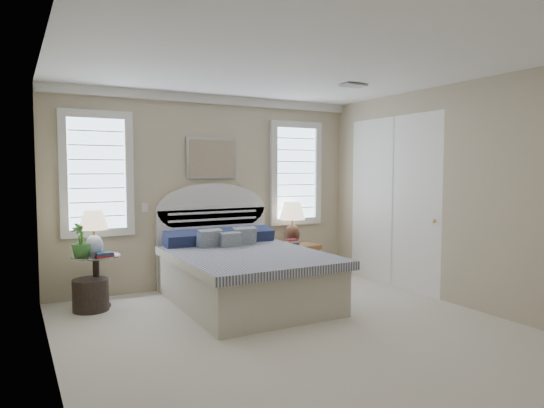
{
  "coord_description": "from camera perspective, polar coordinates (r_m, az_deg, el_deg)",
  "views": [
    {
      "loc": [
        -2.53,
        -4.0,
        1.65
      ],
      "look_at": [
        0.18,
        1.0,
        1.25
      ],
      "focal_mm": 32.0,
      "sensor_mm": 36.0,
      "label": 1
    }
  ],
  "objects": [
    {
      "name": "floor",
      "position": [
        5.01,
        3.77,
        -15.21
      ],
      "size": [
        4.5,
        5.0,
        0.01
      ],
      "primitive_type": "cube",
      "color": "beige",
      "rests_on": "ground"
    },
    {
      "name": "ceiling",
      "position": [
        4.85,
        3.92,
        16.54
      ],
      "size": [
        4.5,
        5.0,
        0.01
      ],
      "primitive_type": "cube",
      "color": "white",
      "rests_on": "wall_back"
    },
    {
      "name": "wall_back",
      "position": [
        6.98,
        -7.2,
        1.53
      ],
      "size": [
        4.5,
        0.02,
        2.7
      ],
      "primitive_type": "cube",
      "color": "#C0B290",
      "rests_on": "floor"
    },
    {
      "name": "wall_left",
      "position": [
        4.02,
        -24.41,
        -0.6
      ],
      "size": [
        0.02,
        5.0,
        2.7
      ],
      "primitive_type": "cube",
      "color": "#C0B290",
      "rests_on": "floor"
    },
    {
      "name": "wall_right",
      "position": [
        6.24,
        21.6,
        0.99
      ],
      "size": [
        0.02,
        5.0,
        2.7
      ],
      "primitive_type": "cube",
      "color": "#C0B290",
      "rests_on": "floor"
    },
    {
      "name": "crown_molding",
      "position": [
        7.01,
        -7.17,
        12.12
      ],
      "size": [
        4.5,
        0.08,
        0.12
      ],
      "primitive_type": "cube",
      "color": "silver",
      "rests_on": "wall_back"
    },
    {
      "name": "hvac_vent",
      "position": [
        6.16,
        9.52,
        13.59
      ],
      "size": [
        0.3,
        0.2,
        0.02
      ],
      "primitive_type": "cube",
      "color": "#B2B2B2",
      "rests_on": "ceiling"
    },
    {
      "name": "switch_plate",
      "position": [
        6.69,
        -14.74,
        -0.39
      ],
      "size": [
        0.08,
        0.01,
        0.12
      ],
      "primitive_type": "cube",
      "color": "silver",
      "rests_on": "wall_back"
    },
    {
      "name": "window_left",
      "position": [
        6.55,
        -19.91,
        3.35
      ],
      "size": [
        0.9,
        0.06,
        1.6
      ],
      "primitive_type": "cube",
      "color": "#C9E6FF",
      "rests_on": "wall_back"
    },
    {
      "name": "window_right",
      "position": [
        7.58,
        2.77,
        3.64
      ],
      "size": [
        0.9,
        0.06,
        1.6
      ],
      "primitive_type": "cube",
      "color": "#C9E6FF",
      "rests_on": "wall_back"
    },
    {
      "name": "painting",
      "position": [
        6.94,
        -7.11,
        5.4
      ],
      "size": [
        0.74,
        0.04,
        0.58
      ],
      "primitive_type": "cube",
      "color": "silver",
      "rests_on": "wall_back"
    },
    {
      "name": "closet_door",
      "position": [
        7.06,
        13.98,
        0.25
      ],
      "size": [
        0.02,
        1.8,
        2.4
      ],
      "primitive_type": "cube",
      "color": "white",
      "rests_on": "floor"
    },
    {
      "name": "bed",
      "position": [
        6.14,
        -3.55,
        -7.86
      ],
      "size": [
        1.72,
        2.28,
        1.47
      ],
      "color": "beige",
      "rests_on": "floor"
    },
    {
      "name": "side_table_left",
      "position": [
        6.24,
        -19.96,
        -7.91
      ],
      "size": [
        0.56,
        0.56,
        0.63
      ],
      "color": "black",
      "rests_on": "floor"
    },
    {
      "name": "nightstand_right",
      "position": [
        7.35,
        3.41,
        -5.89
      ],
      "size": [
        0.5,
        0.4,
        0.53
      ],
      "color": "#955830",
      "rests_on": "floor"
    },
    {
      "name": "floor_pot",
      "position": [
        6.16,
        -20.55,
        -9.97
      ],
      "size": [
        0.51,
        0.51,
        0.37
      ],
      "primitive_type": "cylinder",
      "rotation": [
        0.0,
        0.0,
        0.29
      ],
      "color": "black",
      "rests_on": "floor"
    },
    {
      "name": "lamp_left",
      "position": [
        6.11,
        -20.24,
        -2.66
      ],
      "size": [
        0.38,
        0.38,
        0.55
      ],
      "rotation": [
        0.0,
        0.0,
        0.13
      ],
      "color": "white",
      "rests_on": "side_table_left"
    },
    {
      "name": "lamp_right",
      "position": [
        7.35,
        2.39,
        -1.65
      ],
      "size": [
        0.47,
        0.47,
        0.65
      ],
      "rotation": [
        0.0,
        0.0,
        0.21
      ],
      "color": "black",
      "rests_on": "nightstand_right"
    },
    {
      "name": "potted_plant",
      "position": [
        6.06,
        -21.54,
        -3.99
      ],
      "size": [
        0.28,
        0.28,
        0.41
      ],
      "primitive_type": "imported",
      "rotation": [
        0.0,
        0.0,
        -0.25
      ],
      "color": "#336528",
      "rests_on": "side_table_left"
    },
    {
      "name": "books_left",
      "position": [
        6.05,
        -19.09,
        -5.66
      ],
      "size": [
        0.21,
        0.16,
        0.05
      ],
      "rotation": [
        0.0,
        0.0,
        0.08
      ],
      "color": "maroon",
      "rests_on": "side_table_left"
    },
    {
      "name": "books_right",
      "position": [
        7.16,
        2.32,
        -4.59
      ],
      "size": [
        0.19,
        0.14,
        0.1
      ],
      "rotation": [
        0.0,
        0.0,
        -0.0
      ],
      "color": "maroon",
      "rests_on": "nightstand_right"
    }
  ]
}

